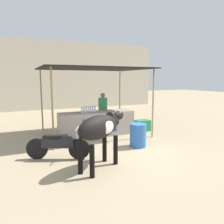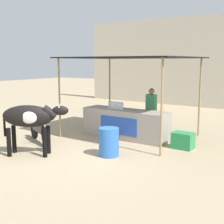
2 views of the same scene
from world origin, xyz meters
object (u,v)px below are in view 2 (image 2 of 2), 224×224
stall_counter (125,124)px  cooler_box (183,141)px  vendor_behind_counter (151,112)px  cow (30,118)px  motorcycle_parked (40,129)px  water_barrel (109,142)px

stall_counter → cooler_box: stall_counter is taller
vendor_behind_counter → cow: 4.19m
cooler_box → motorcycle_parked: motorcycle_parked is taller
vendor_behind_counter → water_barrel: bearing=-86.2°
water_barrel → vendor_behind_counter: bearing=93.8°
water_barrel → cow: (-1.79, -1.15, 0.65)m
vendor_behind_counter → cooler_box: 1.85m
cow → motorcycle_parked: (-0.86, 1.07, -0.61)m
water_barrel → stall_counter: bearing=110.9°
cooler_box → cow: size_ratio=0.34×
cooler_box → water_barrel: water_barrel is taller
cooler_box → water_barrel: 2.30m
stall_counter → cooler_box: bearing=-2.7°
stall_counter → cow: bearing=-108.5°
vendor_behind_counter → water_barrel: vendor_behind_counter is taller
cooler_box → cow: cow is taller
stall_counter → water_barrel: 2.10m
vendor_behind_counter → cow: size_ratio=0.95×
stall_counter → vendor_behind_counter: bearing=53.0°
water_barrel → cow: bearing=-147.3°
cooler_box → water_barrel: bearing=-126.0°
stall_counter → cooler_box: 2.11m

